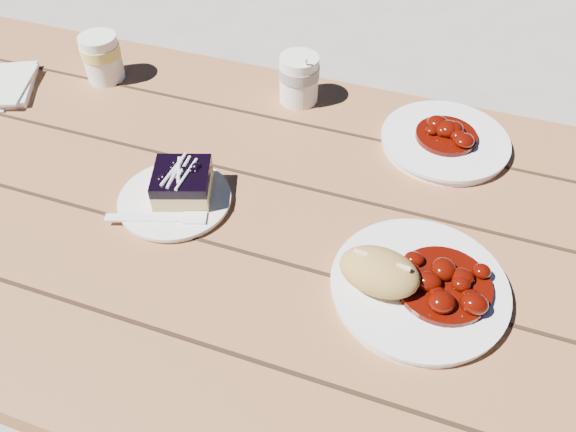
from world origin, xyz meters
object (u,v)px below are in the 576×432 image
(dessert_plate, at_px, (175,200))
(second_plate, at_px, (445,142))
(coffee_cup, at_px, (299,79))
(picnic_table, at_px, (263,277))
(main_plate, at_px, (419,288))
(second_cup, at_px, (102,58))
(bread_roll, at_px, (379,272))
(blueberry_cake, at_px, (182,182))

(dessert_plate, height_order, second_plate, second_plate)
(coffee_cup, bearing_deg, dessert_plate, -106.09)
(picnic_table, xyz_separation_m, dessert_plate, (-0.14, -0.02, 0.17))
(second_plate, bearing_deg, main_plate, -87.68)
(picnic_table, distance_m, second_plate, 0.40)
(main_plate, distance_m, second_cup, 0.76)
(main_plate, xyz_separation_m, second_cup, (-0.69, 0.32, 0.04))
(picnic_table, xyz_separation_m, bread_roll, (0.21, -0.09, 0.21))
(bread_roll, height_order, second_plate, bread_roll)
(coffee_cup, bearing_deg, second_plate, -9.39)
(bread_roll, distance_m, second_plate, 0.35)
(bread_roll, height_order, coffee_cup, coffee_cup)
(dessert_plate, distance_m, second_plate, 0.48)
(second_plate, height_order, second_cup, second_cup)
(bread_roll, bearing_deg, coffee_cup, 121.68)
(dessert_plate, bearing_deg, second_cup, 136.94)
(main_plate, xyz_separation_m, second_plate, (-0.01, 0.33, 0.00))
(picnic_table, distance_m, coffee_cup, 0.38)
(picnic_table, bearing_deg, second_cup, 149.40)
(coffee_cup, height_order, second_cup, same)
(picnic_table, height_order, main_plate, main_plate)
(bread_roll, relative_size, second_cup, 1.19)
(bread_roll, relative_size, blueberry_cake, 1.00)
(picnic_table, distance_m, dessert_plate, 0.22)
(picnic_table, height_order, second_cup, second_cup)
(second_plate, bearing_deg, picnic_table, -132.97)
(second_plate, xyz_separation_m, second_cup, (-0.68, -0.01, 0.04))
(blueberry_cake, bearing_deg, second_plate, 16.94)
(blueberry_cake, bearing_deg, main_plate, -27.79)
(bread_roll, bearing_deg, picnic_table, 157.39)
(dessert_plate, bearing_deg, picnic_table, 8.63)
(picnic_table, xyz_separation_m, second_cup, (-0.43, 0.26, 0.21))
(dessert_plate, xyz_separation_m, coffee_cup, (0.10, 0.33, 0.04))
(main_plate, distance_m, bread_roll, 0.07)
(main_plate, bearing_deg, dessert_plate, 173.57)
(blueberry_cake, bearing_deg, picnic_table, -16.41)
(second_cup, bearing_deg, coffee_cup, 8.27)
(coffee_cup, bearing_deg, bread_roll, -58.32)
(coffee_cup, distance_m, second_cup, 0.40)
(blueberry_cake, relative_size, second_cup, 1.20)
(bread_roll, relative_size, second_plate, 0.50)
(blueberry_cake, bearing_deg, coffee_cup, 55.85)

